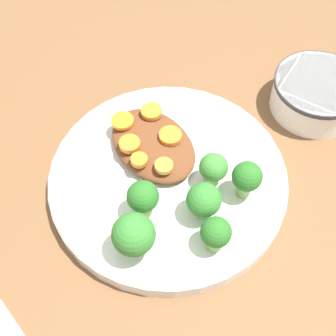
{
  "coord_description": "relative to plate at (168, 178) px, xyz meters",
  "views": [
    {
      "loc": [
        -0.24,
        0.18,
        0.49
      ],
      "look_at": [
        0.0,
        0.0,
        0.04
      ],
      "focal_mm": 50.0,
      "sensor_mm": 36.0,
      "label": 1
    }
  ],
  "objects": [
    {
      "name": "broccoli_floret_0",
      "position": [
        -0.06,
        -0.0,
        0.04
      ],
      "size": [
        0.04,
        0.04,
        0.05
      ],
      "color": "#7FA85B",
      "rests_on": "plate"
    },
    {
      "name": "carrot_slice_2",
      "position": [
        0.03,
        -0.03,
        0.03
      ],
      "size": [
        0.03,
        0.03,
        0.01
      ],
      "primitive_type": "cylinder",
      "color": "orange",
      "rests_on": "stew_mound"
    },
    {
      "name": "carrot_slice_4",
      "position": [
        0.08,
        0.01,
        0.03
      ],
      "size": [
        0.03,
        0.03,
        0.0
      ],
      "primitive_type": "cylinder",
      "color": "orange",
      "rests_on": "stew_mound"
    },
    {
      "name": "ground_plane",
      "position": [
        0.0,
        0.0,
        -0.01
      ],
      "size": [
        4.0,
        4.0,
        0.0
      ],
      "primitive_type": "plane",
      "color": "brown"
    },
    {
      "name": "carrot_slice_3",
      "position": [
        0.05,
        0.02,
        0.03
      ],
      "size": [
        0.03,
        0.03,
        0.01
      ],
      "primitive_type": "cylinder",
      "color": "orange",
      "rests_on": "stew_mound"
    },
    {
      "name": "broccoli_floret_4",
      "position": [
        -0.1,
        0.01,
        0.03
      ],
      "size": [
        0.03,
        0.03,
        0.05
      ],
      "color": "#759E51",
      "rests_on": "plate"
    },
    {
      "name": "broccoli_floret_2",
      "position": [
        -0.07,
        -0.06,
        0.04
      ],
      "size": [
        0.03,
        0.03,
        0.05
      ],
      "color": "#759E51",
      "rests_on": "plate"
    },
    {
      "name": "carrot_slice_0",
      "position": [
        0.0,
        0.01,
        0.03
      ],
      "size": [
        0.02,
        0.02,
        0.01
      ],
      "primitive_type": "cylinder",
      "color": "orange",
      "rests_on": "stew_mound"
    },
    {
      "name": "carrot_slice_1",
      "position": [
        0.07,
        -0.03,
        0.03
      ],
      "size": [
        0.03,
        0.03,
        0.01
      ],
      "primitive_type": "cylinder",
      "color": "orange",
      "rests_on": "stew_mound"
    },
    {
      "name": "broccoli_floret_3",
      "position": [
        -0.04,
        -0.04,
        0.03
      ],
      "size": [
        0.03,
        0.03,
        0.05
      ],
      "color": "#7FA85B",
      "rests_on": "plate"
    },
    {
      "name": "broccoli_floret_5",
      "position": [
        -0.02,
        0.05,
        0.04
      ],
      "size": [
        0.04,
        0.04,
        0.05
      ],
      "color": "#759E51",
      "rests_on": "plate"
    },
    {
      "name": "stew_mound",
      "position": [
        0.04,
        -0.01,
        0.02
      ],
      "size": [
        0.12,
        0.09,
        0.02
      ],
      "primitive_type": "ellipsoid",
      "color": "brown",
      "rests_on": "plate"
    },
    {
      "name": "plate",
      "position": [
        0.0,
        0.0,
        0.0
      ],
      "size": [
        0.28,
        0.28,
        0.03
      ],
      "color": "silver",
      "rests_on": "ground_plane"
    },
    {
      "name": "broccoli_floret_1",
      "position": [
        -0.06,
        0.08,
        0.04
      ],
      "size": [
        0.05,
        0.05,
        0.06
      ],
      "color": "#759E51",
      "rests_on": "plate"
    },
    {
      "name": "dip_bowl",
      "position": [
        -0.02,
        -0.23,
        0.01
      ],
      "size": [
        0.12,
        0.12,
        0.05
      ],
      "color": "white",
      "rests_on": "ground_plane"
    },
    {
      "name": "carrot_slice_5",
      "position": [
        0.02,
        0.02,
        0.03
      ],
      "size": [
        0.02,
        0.02,
        0.01
      ],
      "primitive_type": "cylinder",
      "color": "orange",
      "rests_on": "stew_mound"
    }
  ]
}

